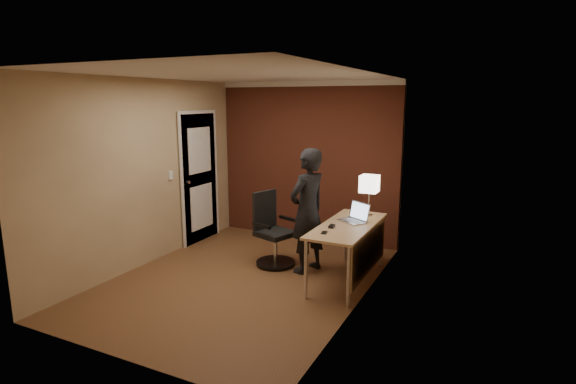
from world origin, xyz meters
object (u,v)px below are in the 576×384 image
(desk, at_px, (353,235))
(desk_lamp, at_px, (369,184))
(mouse, at_px, (332,226))
(office_chair, at_px, (272,234))
(laptop, at_px, (356,216))
(person, at_px, (308,211))
(phone, at_px, (324,233))

(desk, distance_m, desk_lamp, 0.76)
(desk, xyz_separation_m, mouse, (-0.20, -0.21, 0.14))
(mouse, height_order, office_chair, office_chair)
(laptop, height_order, mouse, laptop)
(person, bearing_deg, mouse, 73.49)
(mouse, relative_size, office_chair, 0.10)
(desk, bearing_deg, laptop, 100.02)
(desk_lamp, xyz_separation_m, laptop, (-0.07, -0.33, -0.35))
(desk, bearing_deg, mouse, -132.83)
(desk_lamp, height_order, phone, desk_lamp)
(desk, xyz_separation_m, laptop, (-0.03, 0.19, 0.19))
(desk_lamp, xyz_separation_m, mouse, (-0.23, -0.74, -0.40))
(mouse, bearing_deg, desk_lamp, 68.54)
(desk, distance_m, office_chair, 1.20)
(desk, height_order, laptop, laptop)
(laptop, xyz_separation_m, phone, (-0.16, -0.65, -0.06))
(phone, distance_m, person, 0.73)
(desk_lamp, distance_m, mouse, 0.87)
(office_chair, relative_size, person, 0.60)
(desk, height_order, phone, phone)
(desk, relative_size, person, 0.92)
(phone, bearing_deg, person, 116.50)
(laptop, distance_m, mouse, 0.44)
(mouse, relative_size, person, 0.06)
(phone, xyz_separation_m, person, (-0.45, 0.56, 0.08))
(laptop, height_order, office_chair, office_chair)
(phone, bearing_deg, laptop, 63.54)
(laptop, distance_m, phone, 0.67)
(desk, xyz_separation_m, phone, (-0.20, -0.46, 0.13))
(mouse, distance_m, office_chair, 1.09)
(mouse, height_order, person, person)
(office_chair, distance_m, person, 0.65)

